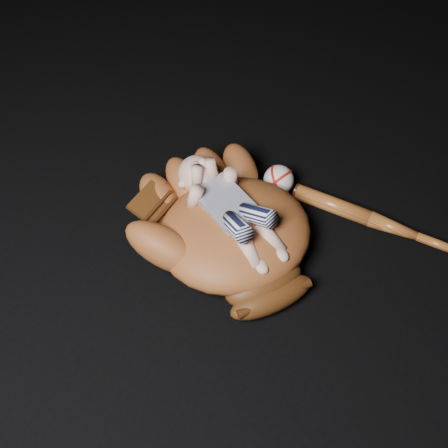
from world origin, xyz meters
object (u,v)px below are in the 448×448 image
at_px(baseball_glove, 234,227).
at_px(baseball, 279,180).
at_px(newborn_baby, 233,209).
at_px(baseball_bat, 380,222).

bearing_deg(baseball_glove, baseball, 31.15).
height_order(newborn_baby, baseball_bat, newborn_baby).
bearing_deg(baseball_glove, newborn_baby, 77.73).
height_order(baseball_bat, baseball, baseball).
xyz_separation_m(baseball_glove, newborn_baby, (0.01, 0.01, 0.05)).
relative_size(baseball_glove, newborn_baby, 1.48).
height_order(baseball_glove, baseball, baseball_glove).
bearing_deg(baseball, baseball_glove, -160.43).
height_order(baseball_glove, baseball_bat, baseball_glove).
relative_size(baseball_glove, baseball, 6.48).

